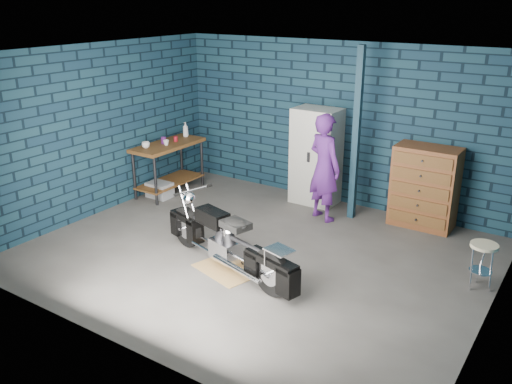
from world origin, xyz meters
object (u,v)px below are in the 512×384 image
locker (316,156)px  shop_stool (481,266)px  person (324,167)px  motorcycle (228,237)px  tool_chest (424,187)px  workbench (169,168)px  storage_bin (160,190)px

locker → shop_stool: bearing=-26.4°
person → motorcycle: bearing=105.6°
tool_chest → shop_stool: 1.95m
locker → shop_stool: (3.04, -1.51, -0.52)m
locker → motorcycle: bearing=-85.8°
motorcycle → person: (0.24, 2.23, 0.39)m
workbench → tool_chest: (4.27, 1.00, 0.17)m
shop_stool → tool_chest: bearing=128.2°
motorcycle → locker: bearing=109.8°
workbench → locker: 2.64m
motorcycle → tool_chest: (1.65, 2.80, 0.17)m
motorcycle → shop_stool: 3.12m
locker → tool_chest: locker is taller
person → storage_bin: person is taller
person → shop_stool: person is taller
person → storage_bin: bearing=35.9°
person → tool_chest: (1.41, 0.58, -0.22)m
person → storage_bin: size_ratio=4.00×
tool_chest → shop_stool: size_ratio=2.12×
person → shop_stool: bearing=-178.1°
workbench → locker: locker is taller
person → locker: (-0.44, 0.58, -0.04)m
storage_bin → locker: locker is taller
workbench → person: 2.92m
workbench → person: person is taller
motorcycle → storage_bin: motorcycle is taller
person → tool_chest: person is taller
workbench → shop_stool: (5.46, -0.51, -0.16)m
person → locker: size_ratio=1.05×
locker → workbench: bearing=-157.5°
workbench → motorcycle: size_ratio=0.67×
storage_bin → tool_chest: 4.47m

